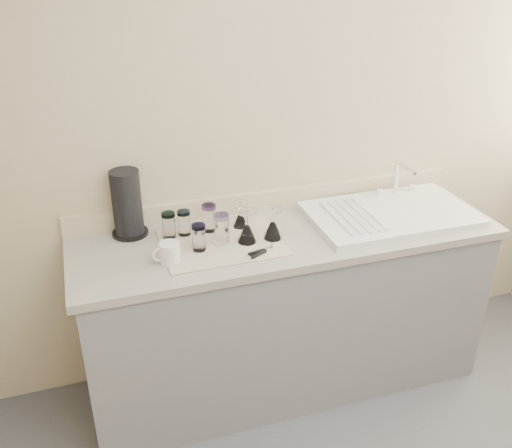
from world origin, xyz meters
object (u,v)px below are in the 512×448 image
object	(u,v)px
goblet_back_left	(240,218)
goblet_front_right	(273,228)
paper_towel_roll	(127,204)
tumbler_cyan	(184,223)
white_mug	(169,253)
goblet_front_left	(247,231)
tumbler_lavender	(222,228)
tumbler_purple	(209,218)
tumbler_blue	(199,237)
sink_unit	(390,213)
tumbler_teal	(169,225)
can_opener	(262,251)

from	to	relation	value
goblet_back_left	goblet_front_right	distance (m)	0.19
goblet_front_right	paper_towel_roll	distance (m)	0.69
tumbler_cyan	goblet_front_right	bearing A→B (deg)	-22.78
goblet_back_left	white_mug	bearing A→B (deg)	-150.57
goblet_front_left	paper_towel_roll	xyz separation A→B (m)	(-0.50, 0.26, 0.10)
tumbler_lavender	goblet_front_right	xyz separation A→B (m)	(0.24, -0.03, -0.02)
tumbler_purple	tumbler_blue	world-z (taller)	tumbler_purple
sink_unit	tumbler_purple	bearing A→B (deg)	172.28
tumbler_purple	tumbler_blue	size ratio (longest dim) A/B	1.07
tumbler_cyan	goblet_back_left	bearing A→B (deg)	-0.29
tumbler_cyan	tumbler_blue	world-z (taller)	tumbler_blue
sink_unit	tumbler_teal	xyz separation A→B (m)	(-1.10, 0.11, 0.05)
tumbler_cyan	white_mug	bearing A→B (deg)	-116.82
sink_unit	can_opener	world-z (taller)	sink_unit
sink_unit	paper_towel_roll	world-z (taller)	paper_towel_roll
tumbler_lavender	goblet_front_left	size ratio (longest dim) A/B	0.89
tumbler_teal	white_mug	xyz separation A→B (m)	(-0.04, -0.21, -0.03)
tumbler_cyan	paper_towel_roll	bearing A→B (deg)	158.14
tumbler_blue	can_opener	xyz separation A→B (m)	(0.26, -0.12, -0.06)
tumbler_lavender	can_opener	size ratio (longest dim) A/B	1.07
goblet_back_left	goblet_front_right	size ratio (longest dim) A/B	0.83
goblet_front_right	white_mug	xyz separation A→B (m)	(-0.50, -0.06, -0.01)
tumbler_cyan	can_opener	bearing A→B (deg)	-43.65
goblet_front_left	tumbler_cyan	bearing A→B (deg)	148.70
goblet_front_right	tumbler_lavender	bearing A→B (deg)	172.15
tumbler_lavender	goblet_front_right	bearing A→B (deg)	-7.85
tumbler_cyan	tumbler_purple	size ratio (longest dim) A/B	0.91
tumbler_lavender	can_opener	world-z (taller)	tumbler_lavender
can_opener	white_mug	world-z (taller)	white_mug
paper_towel_roll	tumbler_blue	bearing A→B (deg)	-43.46
sink_unit	goblet_front_right	bearing A→B (deg)	-176.28
goblet_front_right	can_opener	bearing A→B (deg)	-127.30
tumbler_cyan	tumbler_lavender	distance (m)	0.20
tumbler_blue	tumbler_lavender	world-z (taller)	tumbler_lavender
sink_unit	tumbler_blue	bearing A→B (deg)	-177.38
tumbler_teal	can_opener	distance (m)	0.46
white_mug	goblet_front_right	bearing A→B (deg)	6.62
tumbler_cyan	goblet_front_right	size ratio (longest dim) A/B	0.78
tumbler_lavender	can_opener	distance (m)	0.22
sink_unit	tumbler_blue	world-z (taller)	sink_unit
paper_towel_roll	goblet_front_left	bearing A→B (deg)	-26.93
tumbler_purple	goblet_front_right	bearing A→B (deg)	-32.12
can_opener	tumbler_cyan	bearing A→B (deg)	136.35
goblet_back_left	tumbler_teal	bearing A→B (deg)	-178.88
tumbler_blue	white_mug	size ratio (longest dim) A/B	0.98
goblet_front_right	white_mug	size ratio (longest dim) A/B	1.21
can_opener	paper_towel_roll	world-z (taller)	paper_towel_roll
tumbler_purple	goblet_front_left	distance (m)	0.21
tumbler_teal	paper_towel_roll	distance (m)	0.22
tumbler_blue	paper_towel_roll	size ratio (longest dim) A/B	0.39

